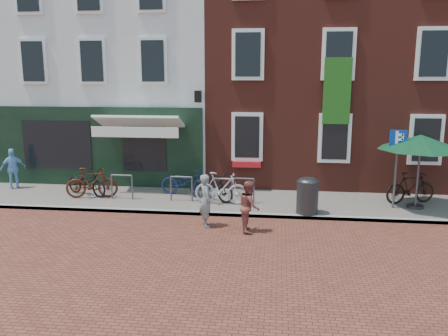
# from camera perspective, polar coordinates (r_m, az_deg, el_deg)

# --- Properties ---
(ground) EXTENTS (80.00, 80.00, 0.00)m
(ground) POSITION_cam_1_polar(r_m,az_deg,el_deg) (13.76, -0.16, -6.03)
(ground) COLOR brown
(sidewalk) EXTENTS (24.00, 3.00, 0.10)m
(sidewalk) POSITION_cam_1_polar(r_m,az_deg,el_deg) (15.10, 4.32, -4.26)
(sidewalk) COLOR slate
(sidewalk) RESTS_ON ground
(building_stucco) EXTENTS (8.00, 8.00, 9.00)m
(building_stucco) POSITION_cam_1_polar(r_m,az_deg,el_deg) (21.08, -11.67, 12.27)
(building_stucco) COLOR silver
(building_stucco) RESTS_ON ground
(building_brick_mid) EXTENTS (6.00, 8.00, 10.00)m
(building_brick_mid) POSITION_cam_1_polar(r_m,az_deg,el_deg) (20.04, 8.23, 13.87)
(building_brick_mid) COLOR maroon
(building_brick_mid) RESTS_ON ground
(building_brick_right) EXTENTS (6.00, 8.00, 10.00)m
(building_brick_right) POSITION_cam_1_polar(r_m,az_deg,el_deg) (21.03, 25.23, 12.80)
(building_brick_right) COLOR maroon
(building_brick_right) RESTS_ON ground
(litter_bin) EXTENTS (0.64, 0.64, 1.17)m
(litter_bin) POSITION_cam_1_polar(r_m,az_deg,el_deg) (13.79, 10.31, -3.13)
(litter_bin) COLOR #313134
(litter_bin) RESTS_ON sidewalk
(parking_sign) EXTENTS (0.50, 0.07, 2.43)m
(parking_sign) POSITION_cam_1_polar(r_m,az_deg,el_deg) (14.85, 20.63, 1.49)
(parking_sign) COLOR #4C4C4F
(parking_sign) RESTS_ON sidewalk
(parasol) EXTENTS (2.56, 2.56, 2.38)m
(parasol) POSITION_cam_1_polar(r_m,az_deg,el_deg) (15.06, 23.22, 3.28)
(parasol) COLOR #4C4C4F
(parasol) RESTS_ON sidewalk
(woman) EXTENTS (0.54, 0.64, 1.48)m
(woman) POSITION_cam_1_polar(r_m,az_deg,el_deg) (12.73, -2.26, -4.04)
(woman) COLOR gray
(woman) RESTS_ON ground
(boy) EXTENTS (0.63, 0.75, 1.39)m
(boy) POSITION_cam_1_polar(r_m,az_deg,el_deg) (12.35, 3.14, -4.75)
(boy) COLOR brown
(boy) RESTS_ON ground
(cafe_person) EXTENTS (0.88, 0.80, 1.44)m
(cafe_person) POSITION_cam_1_polar(r_m,az_deg,el_deg) (18.24, -24.66, -0.04)
(cafe_person) COLOR #7BB6E8
(cafe_person) RESTS_ON sidewalk
(bicycle_0) EXTENTS (1.85, 1.29, 0.92)m
(bicycle_0) POSITION_cam_1_polar(r_m,az_deg,el_deg) (16.34, -16.65, -1.65)
(bicycle_0) COLOR black
(bicycle_0) RESTS_ON sidewalk
(bicycle_1) EXTENTS (1.77, 0.83, 1.03)m
(bicycle_1) POSITION_cam_1_polar(r_m,az_deg,el_deg) (15.91, -16.07, -1.78)
(bicycle_1) COLOR #4D170E
(bicycle_1) RESTS_ON sidewalk
(bicycle_2) EXTENTS (1.83, 0.88, 0.92)m
(bicycle_2) POSITION_cam_1_polar(r_m,az_deg,el_deg) (15.71, -4.81, -1.72)
(bicycle_2) COLOR navy
(bicycle_2) RESTS_ON sidewalk
(bicycle_3) EXTENTS (1.72, 0.54, 1.03)m
(bicycle_3) POSITION_cam_1_polar(r_m,az_deg,el_deg) (14.58, -0.34, -2.52)
(bicycle_3) COLOR #9C9C9F
(bicycle_3) RESTS_ON sidewalk
(bicycle_4) EXTENTS (1.84, 1.39, 0.92)m
(bicycle_4) POSITION_cam_1_polar(r_m,az_deg,el_deg) (15.03, -1.63, -2.29)
(bicycle_4) COLOR black
(bicycle_4) RESTS_ON sidewalk
(bicycle_5) EXTENTS (1.77, 1.01, 1.03)m
(bicycle_5) POSITION_cam_1_polar(r_m,az_deg,el_deg) (15.80, 22.12, -2.28)
(bicycle_5) COLOR black
(bicycle_5) RESTS_ON sidewalk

